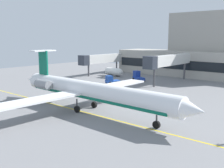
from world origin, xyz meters
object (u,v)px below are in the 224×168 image
Objects in this scene: pushback_tractor at (138,77)px; regional_jet at (89,91)px; baggage_tug at (111,80)px; fuel_tank at (113,71)px.

regional_jet is at bearing -68.64° from pushback_tractor.
baggage_tug is 0.58× the size of fuel_tank.
regional_jet is at bearing -55.13° from fuel_tank.
baggage_tug is 0.91× the size of pushback_tractor.
regional_jet reaches higher than pushback_tractor.
regional_jet is 9.25× the size of baggage_tug.
baggage_tug is 7.69m from pushback_tractor.
baggage_tug is at bearing -51.85° from fuel_tank.
fuel_tank is (-7.98, 10.15, 0.39)m from baggage_tug.
regional_jet is 28.60m from pushback_tractor.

